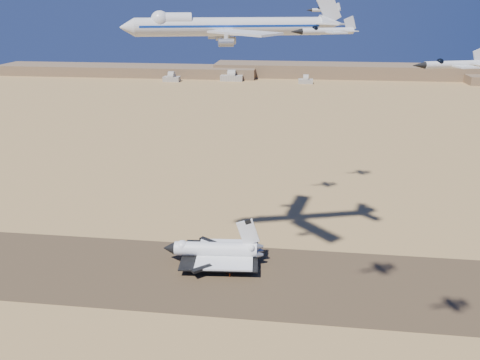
# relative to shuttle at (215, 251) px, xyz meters

# --- Properties ---
(ground) EXTENTS (1200.00, 1200.00, 0.00)m
(ground) POSITION_rel_shuttle_xyz_m (1.21, -10.37, -5.40)
(ground) COLOR tan
(ground) RESTS_ON ground
(runway) EXTENTS (600.00, 50.00, 0.06)m
(runway) POSITION_rel_shuttle_xyz_m (1.21, -10.37, -5.37)
(runway) COLOR brown
(runway) RESTS_ON ground
(ridgeline) EXTENTS (960.00, 90.00, 18.00)m
(ridgeline) POSITION_rel_shuttle_xyz_m (66.52, 516.94, 2.23)
(ridgeline) COLOR #806447
(ridgeline) RESTS_ON ground
(hangars) EXTENTS (200.50, 29.50, 30.00)m
(hangars) POSITION_rel_shuttle_xyz_m (-62.79, 468.07, -0.57)
(hangars) COLOR #AEAA9A
(hangars) RESTS_ON ground
(shuttle) EXTENTS (40.83, 26.95, 20.07)m
(shuttle) POSITION_rel_shuttle_xyz_m (0.00, 0.00, 0.00)
(shuttle) COLOR white
(shuttle) RESTS_ON runway
(carrier_747) EXTENTS (73.31, 54.82, 18.31)m
(carrier_747) POSITION_rel_shuttle_xyz_m (5.61, -5.41, 86.92)
(carrier_747) COLOR silver
(crew_a) EXTENTS (0.67, 0.78, 1.82)m
(crew_a) POSITION_rel_shuttle_xyz_m (7.56, -10.30, -4.43)
(crew_a) COLOR #C1390B
(crew_a) RESTS_ON runway
(crew_b) EXTENTS (0.76, 1.02, 1.87)m
(crew_b) POSITION_rel_shuttle_xyz_m (6.09, -7.82, -4.40)
(crew_b) COLOR #C1390B
(crew_b) RESTS_ON runway
(crew_c) EXTENTS (1.11, 1.14, 1.79)m
(crew_c) POSITION_rel_shuttle_xyz_m (8.07, -7.90, -4.44)
(crew_c) COLOR #C1390B
(crew_c) RESTS_ON runway
(chase_jet_a) EXTENTS (15.59, 9.29, 4.03)m
(chase_jet_a) POSITION_rel_shuttle_xyz_m (36.40, -51.20, 88.19)
(chase_jet_a) COLOR silver
(chase_jet_b) EXTENTS (14.87, 8.70, 3.79)m
(chase_jet_b) POSITION_rel_shuttle_xyz_m (59.38, -69.84, 83.28)
(chase_jet_b) COLOR silver
(chase_jet_c) EXTENTS (15.05, 8.72, 3.83)m
(chase_jet_c) POSITION_rel_shuttle_xyz_m (20.84, 42.72, 84.30)
(chase_jet_c) COLOR silver
(chase_jet_d) EXTENTS (15.59, 8.91, 3.94)m
(chase_jet_d) POSITION_rel_shuttle_xyz_m (41.24, 62.47, 91.23)
(chase_jet_d) COLOR silver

